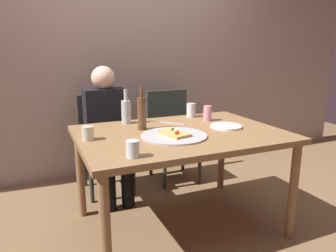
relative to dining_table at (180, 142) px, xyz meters
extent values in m
plane|color=brown|center=(0.00, 0.00, -0.67)|extent=(8.00, 8.00, 0.00)
cube|color=gray|center=(0.00, 1.34, 0.63)|extent=(6.00, 0.10, 2.60)
cube|color=olive|center=(0.00, 0.00, 0.05)|extent=(1.43, 1.02, 0.04)
cylinder|color=olive|center=(-0.65, -0.45, -0.32)|extent=(0.06, 0.06, 0.70)
cylinder|color=olive|center=(0.65, -0.45, -0.32)|extent=(0.06, 0.06, 0.70)
cylinder|color=olive|center=(-0.65, 0.45, -0.32)|extent=(0.06, 0.06, 0.70)
cylinder|color=olive|center=(0.65, 0.45, -0.32)|extent=(0.06, 0.06, 0.70)
cylinder|color=#ADADB2|center=(-0.09, -0.10, 0.08)|extent=(0.45, 0.45, 0.01)
cube|color=tan|center=(-0.09, -0.09, 0.10)|extent=(0.18, 0.24, 0.02)
sphere|color=#EAD184|center=(-0.09, -0.11, 0.12)|extent=(0.04, 0.04, 0.04)
sphere|color=#2D381E|center=(-0.08, -0.05, 0.11)|extent=(0.02, 0.02, 0.02)
sphere|color=#B22D23|center=(-0.10, -0.15, 0.11)|extent=(0.03, 0.03, 0.03)
cylinder|color=#B2BCC1|center=(-0.28, 0.41, 0.17)|extent=(0.07, 0.07, 0.18)
cylinder|color=#B2BCC1|center=(-0.28, 0.41, 0.30)|extent=(0.03, 0.03, 0.09)
cylinder|color=brown|center=(-0.23, 0.17, 0.19)|extent=(0.06, 0.06, 0.24)
cylinder|color=brown|center=(-0.23, 0.17, 0.35)|extent=(0.02, 0.02, 0.07)
cylinder|color=beige|center=(-0.64, 0.05, 0.12)|extent=(0.08, 0.08, 0.09)
cylinder|color=silver|center=(0.30, 0.42, 0.13)|extent=(0.08, 0.08, 0.12)
cylinder|color=silver|center=(-0.47, -0.38, 0.12)|extent=(0.07, 0.07, 0.09)
cylinder|color=pink|center=(0.36, 0.24, 0.14)|extent=(0.07, 0.07, 0.12)
cylinder|color=white|center=(0.37, -0.02, 0.08)|extent=(0.23, 0.23, 0.02)
cube|color=#B7B7BC|center=(0.05, 0.25, 0.08)|extent=(0.16, 0.18, 0.01)
cube|color=#2D3833|center=(-0.35, 0.83, -0.22)|extent=(0.44, 0.44, 0.05)
cube|color=#2D3833|center=(-0.35, 1.03, 0.01)|extent=(0.44, 0.04, 0.45)
cylinder|color=#2D3833|center=(-0.16, 0.64, -0.45)|extent=(0.04, 0.04, 0.42)
cylinder|color=#2D3833|center=(-0.54, 0.64, -0.45)|extent=(0.04, 0.04, 0.42)
cylinder|color=#2D3833|center=(-0.16, 1.02, -0.45)|extent=(0.04, 0.04, 0.42)
cylinder|color=#2D3833|center=(-0.54, 1.02, -0.45)|extent=(0.04, 0.04, 0.42)
cube|color=#2D3833|center=(0.34, 0.83, -0.22)|extent=(0.44, 0.44, 0.05)
cube|color=#2D3833|center=(0.34, 1.03, 0.01)|extent=(0.44, 0.04, 0.45)
cylinder|color=#2D3833|center=(0.53, 0.64, -0.45)|extent=(0.04, 0.04, 0.42)
cylinder|color=#2D3833|center=(0.15, 0.64, -0.45)|extent=(0.04, 0.04, 0.42)
cylinder|color=#2D3833|center=(0.53, 1.02, -0.45)|extent=(0.04, 0.04, 0.42)
cylinder|color=#2D3833|center=(0.15, 1.02, -0.45)|extent=(0.04, 0.04, 0.42)
cube|color=black|center=(-0.35, 0.85, 0.04)|extent=(0.36, 0.22, 0.52)
sphere|color=beige|center=(-0.35, 0.85, 0.40)|extent=(0.21, 0.21, 0.21)
cylinder|color=black|center=(-0.27, 0.65, -0.22)|extent=(0.12, 0.40, 0.12)
cylinder|color=black|center=(-0.43, 0.65, -0.22)|extent=(0.12, 0.40, 0.12)
cylinder|color=black|center=(-0.27, 0.45, -0.44)|extent=(0.11, 0.11, 0.45)
cylinder|color=black|center=(-0.43, 0.45, -0.44)|extent=(0.11, 0.11, 0.45)
camera|label=1|loc=(-0.94, -1.94, 0.64)|focal=33.53mm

